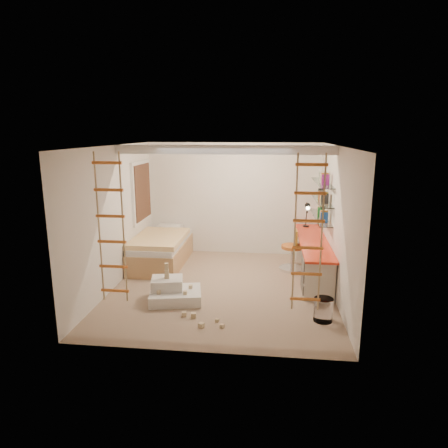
# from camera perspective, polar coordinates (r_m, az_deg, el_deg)

# --- Properties ---
(floor) EXTENTS (4.50, 4.50, 0.00)m
(floor) POSITION_cam_1_polar(r_m,az_deg,el_deg) (7.53, -0.26, -9.07)
(floor) COLOR #92785E
(floor) RESTS_ON ground
(ceiling_beam) EXTENTS (4.00, 0.18, 0.16)m
(ceiling_beam) POSITION_cam_1_polar(r_m,az_deg,el_deg) (7.28, 0.00, 10.56)
(ceiling_beam) COLOR white
(ceiling_beam) RESTS_ON ceiling
(window_frame) EXTENTS (0.06, 1.15, 1.35)m
(window_frame) POSITION_cam_1_polar(r_m,az_deg,el_deg) (8.97, -11.76, 4.53)
(window_frame) COLOR white
(window_frame) RESTS_ON wall_left
(window_blind) EXTENTS (0.02, 1.00, 1.20)m
(window_blind) POSITION_cam_1_polar(r_m,az_deg,el_deg) (8.96, -11.52, 4.53)
(window_blind) COLOR #4C2D1E
(window_blind) RESTS_ON window_frame
(rope_ladder_left) EXTENTS (0.41, 0.04, 2.13)m
(rope_ladder_left) POSITION_cam_1_polar(r_m,az_deg,el_deg) (5.77, -15.82, -0.70)
(rope_ladder_left) COLOR orange
(rope_ladder_left) RESTS_ON ceiling
(rope_ladder_right) EXTENTS (0.41, 0.04, 2.13)m
(rope_ladder_right) POSITION_cam_1_polar(r_m,az_deg,el_deg) (5.37, 11.94, -1.48)
(rope_ladder_right) COLOR #C76921
(rope_ladder_right) RESTS_ON ceiling
(waste_bin) EXTENTS (0.29, 0.29, 0.37)m
(waste_bin) POSITION_cam_1_polar(r_m,az_deg,el_deg) (6.42, 14.00, -11.79)
(waste_bin) COLOR white
(waste_bin) RESTS_ON floor
(desk) EXTENTS (0.56, 2.80, 0.75)m
(desk) POSITION_cam_1_polar(r_m,az_deg,el_deg) (8.21, 12.48, -4.50)
(desk) COLOR red
(desk) RESTS_ON floor
(shelves) EXTENTS (0.25, 1.80, 0.71)m
(shelves) POSITION_cam_1_polar(r_m,az_deg,el_deg) (8.24, 13.73, 3.34)
(shelves) COLOR white
(shelves) RESTS_ON wall_right
(bed) EXTENTS (1.02, 2.00, 0.69)m
(bed) POSITION_cam_1_polar(r_m,az_deg,el_deg) (8.83, -8.92, -3.59)
(bed) COLOR #AD7F51
(bed) RESTS_ON floor
(task_lamp) EXTENTS (0.14, 0.36, 0.57)m
(task_lamp) POSITION_cam_1_polar(r_m,az_deg,el_deg) (8.95, 11.80, 1.83)
(task_lamp) COLOR black
(task_lamp) RESTS_ON desk
(swivel_chair) EXTENTS (0.52, 0.52, 0.87)m
(swivel_chair) POSITION_cam_1_polar(r_m,az_deg,el_deg) (8.47, 9.73, -4.42)
(swivel_chair) COLOR #B35D22
(swivel_chair) RESTS_ON floor
(play_platform) EXTENTS (0.97, 0.82, 0.38)m
(play_platform) POSITION_cam_1_polar(r_m,az_deg,el_deg) (7.00, -7.27, -9.63)
(play_platform) COLOR silver
(play_platform) RESTS_ON floor
(toy_blocks) EXTENTS (1.21, 1.08, 0.65)m
(toy_blocks) POSITION_cam_1_polar(r_m,az_deg,el_deg) (6.60, -5.58, -10.26)
(toy_blocks) COLOR #CCB284
(toy_blocks) RESTS_ON floor
(books) EXTENTS (0.14, 0.70, 0.92)m
(books) POSITION_cam_1_polar(r_m,az_deg,el_deg) (8.22, 13.78, 4.22)
(books) COLOR #194CA5
(books) RESTS_ON shelves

